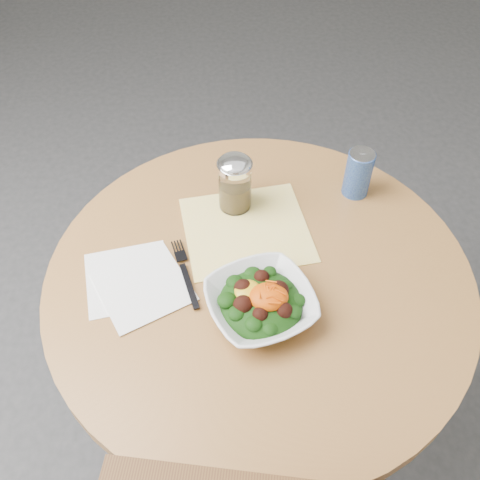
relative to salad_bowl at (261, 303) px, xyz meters
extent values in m
plane|color=#313133|center=(0.01, 0.09, -0.78)|extent=(6.00, 6.00, 0.00)
cylinder|color=black|center=(0.01, 0.09, -0.76)|extent=(0.52, 0.52, 0.03)
cylinder|color=black|center=(0.01, 0.09, -0.42)|extent=(0.10, 0.10, 0.71)
cylinder|color=#AD793E|center=(0.01, 0.09, -0.05)|extent=(0.90, 0.90, 0.04)
cube|color=#E2B60B|center=(-0.01, 0.22, -0.03)|extent=(0.31, 0.29, 0.00)
cube|color=white|center=(-0.27, 0.10, -0.03)|extent=(0.20, 0.20, 0.00)
cube|color=white|center=(-0.23, 0.07, -0.03)|extent=(0.23, 0.23, 0.00)
imported|color=silver|center=(0.00, 0.00, 0.00)|extent=(0.26, 0.26, 0.05)
ellipsoid|color=black|center=(0.00, 0.00, 0.00)|extent=(0.17, 0.17, 0.06)
ellipsoid|color=gold|center=(-0.02, 0.01, 0.02)|extent=(0.05, 0.05, 0.02)
ellipsoid|color=#E75705|center=(0.01, 0.00, 0.03)|extent=(0.08, 0.06, 0.03)
cube|color=black|center=(-0.14, 0.07, -0.02)|extent=(0.04, 0.12, 0.00)
cube|color=black|center=(-0.16, 0.16, -0.02)|extent=(0.04, 0.07, 0.00)
cylinder|color=silver|center=(-0.03, 0.30, 0.03)|extent=(0.07, 0.07, 0.11)
cylinder|color=olive|center=(-0.03, 0.30, 0.01)|extent=(0.06, 0.06, 0.06)
cylinder|color=white|center=(-0.03, 0.30, 0.09)|extent=(0.08, 0.08, 0.01)
ellipsoid|color=white|center=(-0.03, 0.30, 0.10)|extent=(0.07, 0.07, 0.03)
cylinder|color=navy|center=(0.26, 0.33, 0.03)|extent=(0.06, 0.06, 0.12)
cylinder|color=silver|center=(0.26, 0.33, 0.09)|extent=(0.06, 0.06, 0.00)
cube|color=silver|center=(0.26, 0.33, 0.09)|extent=(0.01, 0.02, 0.00)
camera|label=1|loc=(-0.08, -0.59, 0.86)|focal=40.00mm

